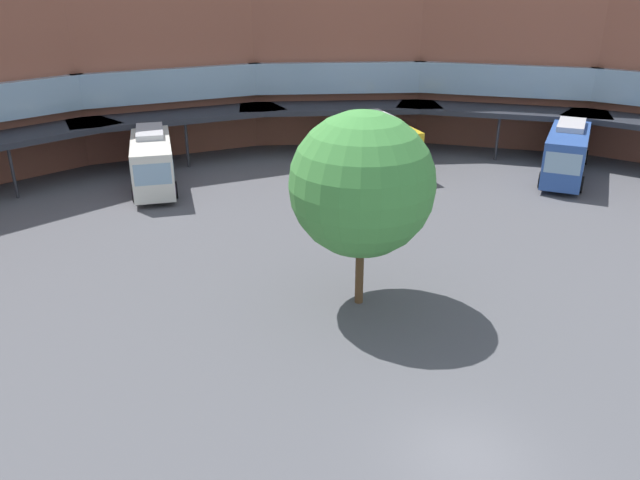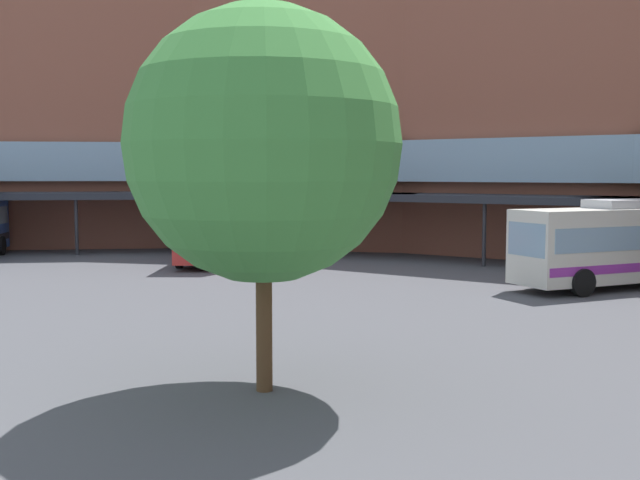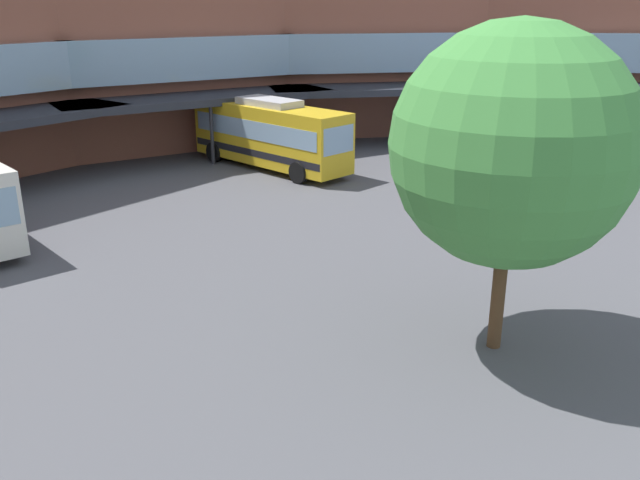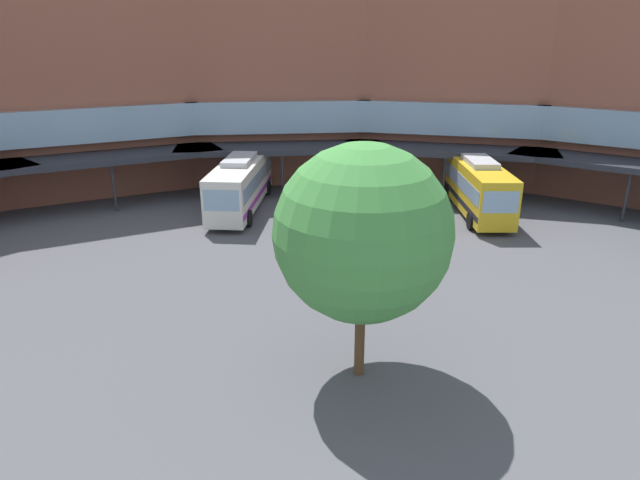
# 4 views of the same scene
# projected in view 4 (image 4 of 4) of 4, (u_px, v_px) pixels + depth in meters

# --- Properties ---
(station_building) EXTENTS (87.15, 46.09, 17.19)m
(station_building) POSITION_uv_depth(u_px,v_px,m) (287.00, 99.00, 31.36)
(station_building) COLOR #93543F
(station_building) RESTS_ON ground
(bus_0) EXTENTS (4.49, 11.30, 3.70)m
(bus_0) POSITION_uv_depth(u_px,v_px,m) (241.00, 183.00, 38.75)
(bus_0) COLOR silver
(bus_0) RESTS_ON ground
(bus_5) EXTENTS (3.56, 10.31, 3.78)m
(bus_5) POSITION_uv_depth(u_px,v_px,m) (478.00, 186.00, 37.86)
(bus_5) COLOR gold
(bus_5) RESTS_ON ground
(plaza_tree) EXTENTS (6.02, 6.02, 8.44)m
(plaza_tree) POSITION_uv_depth(u_px,v_px,m) (363.00, 233.00, 18.52)
(plaza_tree) COLOR brown
(plaza_tree) RESTS_ON ground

